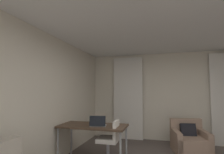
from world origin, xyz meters
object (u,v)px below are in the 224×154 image
object	(u,v)px
desk	(93,128)
laptop	(98,124)
armchair	(190,141)
desk_chair	(110,145)

from	to	relation	value
desk	laptop	world-z (taller)	laptop
armchair	desk_chair	world-z (taller)	desk_chair
armchair	laptop	world-z (taller)	laptop
armchair	laptop	bearing A→B (deg)	-146.35
desk	desk_chair	bearing A→B (deg)	-11.05
desk_chair	armchair	bearing A→B (deg)	36.62
desk_chair	laptop	size ratio (longest dim) A/B	2.42
desk	desk_chair	distance (m)	0.50
armchair	desk	xyz separation A→B (m)	(-2.03, -1.14, 0.43)
laptop	desk_chair	bearing A→B (deg)	8.05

